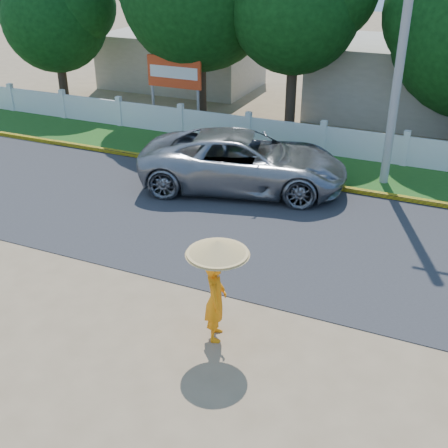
% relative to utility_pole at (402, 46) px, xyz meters
% --- Properties ---
extents(ground, '(120.00, 120.00, 0.00)m').
position_rel_utility_pole_xyz_m(ground, '(-2.63, -9.32, -4.43)').
color(ground, '#9E8460').
rests_on(ground, ground).
extents(road, '(60.00, 7.00, 0.02)m').
position_rel_utility_pole_xyz_m(road, '(-2.63, -4.82, -4.42)').
color(road, '#38383A').
rests_on(road, ground).
extents(grass_verge, '(60.00, 3.50, 0.03)m').
position_rel_utility_pole_xyz_m(grass_verge, '(-2.63, 0.43, -4.42)').
color(grass_verge, '#2D601E').
rests_on(grass_verge, ground).
extents(curb, '(40.00, 0.18, 0.16)m').
position_rel_utility_pole_xyz_m(curb, '(-2.63, -1.27, -4.35)').
color(curb, yellow).
rests_on(curb, ground).
extents(fence, '(40.00, 0.10, 1.10)m').
position_rel_utility_pole_xyz_m(fence, '(-2.63, 1.88, -3.88)').
color(fence, silver).
rests_on(fence, ground).
extents(building_near, '(10.00, 6.00, 3.20)m').
position_rel_utility_pole_xyz_m(building_near, '(0.37, 8.68, -2.83)').
color(building_near, '#B7AD99').
rests_on(building_near, ground).
extents(building_far, '(8.00, 5.00, 2.80)m').
position_rel_utility_pole_xyz_m(building_far, '(-12.63, 9.68, -3.03)').
color(building_far, '#B7AD99').
rests_on(building_far, ground).
extents(utility_pole, '(0.28, 0.28, 8.87)m').
position_rel_utility_pole_xyz_m(utility_pole, '(0.00, 0.00, 0.00)').
color(utility_pole, '#979895').
rests_on(utility_pole, ground).
extents(vehicle, '(7.14, 4.53, 1.84)m').
position_rel_utility_pole_xyz_m(vehicle, '(-4.15, -2.27, -3.52)').
color(vehicle, '#919398').
rests_on(vehicle, ground).
extents(monk_with_parasol, '(1.24, 1.24, 2.26)m').
position_rel_utility_pole_xyz_m(monk_with_parasol, '(-1.74, -9.71, -2.96)').
color(monk_with_parasol, orange).
rests_on(monk_with_parasol, ground).
extents(billboard, '(2.50, 0.13, 2.95)m').
position_rel_utility_pole_xyz_m(billboard, '(-9.47, 2.98, -2.29)').
color(billboard, gray).
rests_on(billboard, ground).
extents(tree_row, '(35.00, 7.65, 8.86)m').
position_rel_utility_pole_xyz_m(tree_row, '(-1.30, 5.13, 0.47)').
color(tree_row, '#473828').
rests_on(tree_row, ground).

